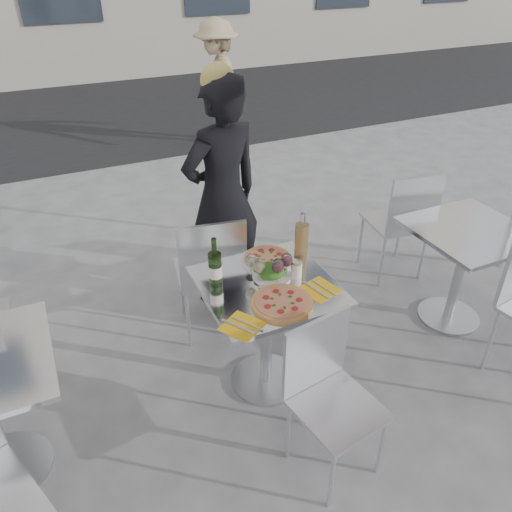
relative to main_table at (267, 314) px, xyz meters
name	(u,v)px	position (x,y,z in m)	size (l,w,h in m)	color
ground	(266,380)	(0.00, 0.00, -0.54)	(80.00, 80.00, 0.00)	#5E5E60
street_asphalt	(93,112)	(0.00, 6.50, -0.54)	(24.00, 5.00, 0.00)	black
main_table	(267,314)	(0.00, 0.00, 0.00)	(0.72, 0.72, 0.75)	#B7BABF
side_table_right	(464,256)	(1.50, 0.00, 0.00)	(0.72, 0.72, 0.75)	#B7BABF
chair_far	(211,268)	(-0.14, 0.56, 0.02)	(0.50, 0.51, 0.94)	silver
chair_near	(327,386)	(0.04, -0.60, -0.03)	(0.45, 0.46, 0.86)	silver
side_chair_rfar	(404,217)	(1.47, 0.60, 0.02)	(0.48, 0.49, 0.94)	silver
woman_diner	(222,197)	(0.11, 0.95, 0.31)	(0.62, 0.41, 1.70)	black
pedestrian_b	(218,83)	(1.36, 4.30, 0.25)	(1.02, 0.59, 1.58)	tan
pizza_near	(282,303)	(-0.01, -0.19, 0.22)	(0.33, 0.33, 0.02)	#E2AD58
pizza_far	(267,259)	(0.10, 0.21, 0.23)	(0.31, 0.31, 0.03)	white
salad_plate	(272,272)	(0.05, 0.05, 0.25)	(0.22, 0.22, 0.09)	white
wine_bottle	(215,267)	(-0.26, 0.12, 0.32)	(0.07, 0.08, 0.29)	#2B4E1D
carafe	(302,240)	(0.31, 0.18, 0.33)	(0.08, 0.08, 0.29)	tan
sugar_shaker	(296,269)	(0.18, 0.00, 0.26)	(0.06, 0.06, 0.11)	white
wineglass_white_a	(251,262)	(-0.06, 0.10, 0.32)	(0.07, 0.07, 0.16)	white
wineglass_white_b	(259,266)	(-0.03, 0.03, 0.32)	(0.07, 0.07, 0.16)	white
wineglass_red_a	(278,267)	(0.05, -0.01, 0.32)	(0.07, 0.07, 0.16)	white
wineglass_red_b	(286,261)	(0.13, 0.02, 0.32)	(0.07, 0.07, 0.16)	white
napkin_left	(242,326)	(-0.27, -0.27, 0.21)	(0.25, 0.25, 0.01)	yellow
napkin_right	(319,289)	(0.24, -0.17, 0.21)	(0.22, 0.22, 0.01)	yellow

